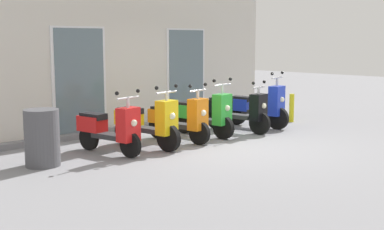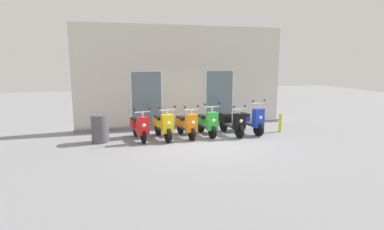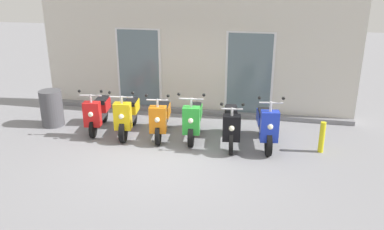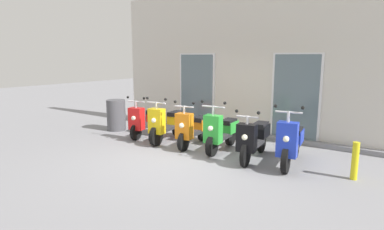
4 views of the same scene
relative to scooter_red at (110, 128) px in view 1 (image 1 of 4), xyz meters
name	(u,v)px [view 1 (image 1 of 4)]	position (x,y,z in m)	size (l,w,h in m)	color
ground_plane	(229,146)	(2.04, -1.04, -0.48)	(40.00, 40.00, 0.00)	gray
storefront_facade	(133,42)	(2.04, 1.90, 1.49)	(8.59, 0.50, 4.07)	beige
scooter_red	(110,128)	(0.00, 0.00, 0.00)	(0.62, 1.49, 1.18)	black
scooter_yellow	(147,123)	(0.81, -0.08, 0.00)	(0.61, 1.60, 1.22)	black
scooter_orange	(179,119)	(1.64, -0.07, -0.01)	(0.59, 1.52, 1.19)	black
scooter_green	(205,114)	(2.42, -0.02, -0.01)	(0.62, 1.53, 1.25)	black
scooter_black	(238,110)	(3.33, -0.16, 0.00)	(0.57, 1.65, 1.16)	black
scooter_blue	(258,107)	(4.11, -0.11, 0.01)	(0.61, 1.61, 1.32)	black
curb_bollard	(292,108)	(5.32, -0.22, -0.13)	(0.12, 0.12, 0.70)	yellow
trash_bin	(42,138)	(-1.28, 0.05, -0.02)	(0.56, 0.56, 0.92)	#4C4C51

